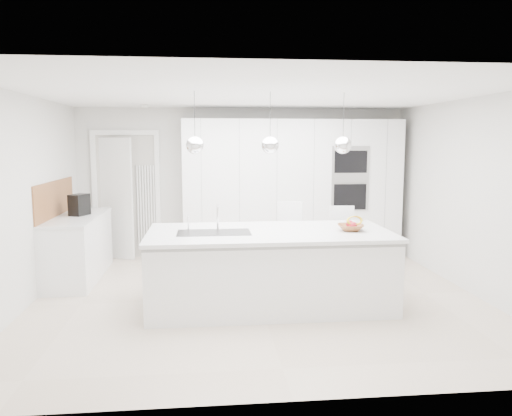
{
  "coord_description": "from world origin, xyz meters",
  "views": [
    {
      "loc": [
        -0.64,
        -5.98,
        1.94
      ],
      "look_at": [
        0.0,
        0.3,
        1.1
      ],
      "focal_mm": 35.0,
      "sensor_mm": 36.0,
      "label": 1
    }
  ],
  "objects": [
    {
      "name": "floor",
      "position": [
        0.0,
        0.0,
        0.0
      ],
      "size": [
        5.5,
        5.5,
        0.0
      ],
      "primitive_type": "plane",
      "color": "beige",
      "rests_on": "ground"
    },
    {
      "name": "wall_back",
      "position": [
        0.0,
        2.5,
        1.25
      ],
      "size": [
        5.5,
        0.0,
        5.5
      ],
      "primitive_type": "plane",
      "rotation": [
        1.57,
        0.0,
        0.0
      ],
      "color": "silver",
      "rests_on": "ground"
    },
    {
      "name": "wall_left",
      "position": [
        -2.75,
        0.0,
        1.25
      ],
      "size": [
        0.0,
        5.0,
        5.0
      ],
      "primitive_type": "plane",
      "rotation": [
        1.57,
        0.0,
        1.57
      ],
      "color": "silver",
      "rests_on": "ground"
    },
    {
      "name": "ceiling",
      "position": [
        0.0,
        0.0,
        2.5
      ],
      "size": [
        5.5,
        5.5,
        0.0
      ],
      "primitive_type": "plane",
      "rotation": [
        3.14,
        0.0,
        0.0
      ],
      "color": "white",
      "rests_on": "wall_back"
    },
    {
      "name": "tall_cabinets",
      "position": [
        0.8,
        2.2,
        1.15
      ],
      "size": [
        3.6,
        0.6,
        2.3
      ],
      "primitive_type": "cube",
      "color": "white",
      "rests_on": "floor"
    },
    {
      "name": "oven_stack",
      "position": [
        1.7,
        1.89,
        1.35
      ],
      "size": [
        0.62,
        0.04,
        1.05
      ],
      "primitive_type": null,
      "color": "#A5A5A8",
      "rests_on": "tall_cabinets"
    },
    {
      "name": "doorway_frame",
      "position": [
        -1.95,
        2.47,
        1.02
      ],
      "size": [
        1.11,
        0.08,
        2.13
      ],
      "primitive_type": null,
      "color": "white",
      "rests_on": "floor"
    },
    {
      "name": "hallway_door",
      "position": [
        -2.2,
        2.42,
        1.0
      ],
      "size": [
        0.76,
        0.38,
        2.0
      ],
      "primitive_type": "cube",
      "rotation": [
        0.0,
        0.0,
        -0.44
      ],
      "color": "white",
      "rests_on": "floor"
    },
    {
      "name": "radiator",
      "position": [
        -1.63,
        2.46,
        0.85
      ],
      "size": [
        0.32,
        0.04,
        1.4
      ],
      "primitive_type": null,
      "color": "white",
      "rests_on": "floor"
    },
    {
      "name": "left_base_cabinets",
      "position": [
        -2.45,
        1.2,
        0.43
      ],
      "size": [
        0.6,
        1.8,
        0.86
      ],
      "primitive_type": "cube",
      "color": "white",
      "rests_on": "floor"
    },
    {
      "name": "left_worktop",
      "position": [
        -2.45,
        1.2,
        0.88
      ],
      "size": [
        0.62,
        1.82,
        0.04
      ],
      "primitive_type": "cube",
      "color": "white",
      "rests_on": "left_base_cabinets"
    },
    {
      "name": "oak_backsplash",
      "position": [
        -2.74,
        1.2,
        1.15
      ],
      "size": [
        0.02,
        1.8,
        0.5
      ],
      "primitive_type": "cube",
      "color": "brown",
      "rests_on": "wall_left"
    },
    {
      "name": "island_base",
      "position": [
        0.1,
        -0.3,
        0.43
      ],
      "size": [
        2.8,
        1.2,
        0.86
      ],
      "primitive_type": "cube",
      "color": "white",
      "rests_on": "floor"
    },
    {
      "name": "island_worktop",
      "position": [
        0.1,
        -0.25,
        0.88
      ],
      "size": [
        2.84,
        1.4,
        0.04
      ],
      "primitive_type": "cube",
      "color": "white",
      "rests_on": "island_base"
    },
    {
      "name": "island_sink",
      "position": [
        -0.55,
        -0.3,
        0.82
      ],
      "size": [
        0.84,
        0.44,
        0.18
      ],
      "primitive_type": null,
      "color": "#3F3F42",
      "rests_on": "island_worktop"
    },
    {
      "name": "island_tap",
      "position": [
        -0.5,
        -0.1,
        1.05
      ],
      "size": [
        0.02,
        0.02,
        0.3
      ],
      "primitive_type": "cylinder",
      "color": "white",
      "rests_on": "island_worktop"
    },
    {
      "name": "pendant_left",
      "position": [
        -0.75,
        -0.3,
        1.9
      ],
      "size": [
        0.2,
        0.2,
        0.2
      ],
      "primitive_type": "sphere",
      "color": "white",
      "rests_on": "ceiling"
    },
    {
      "name": "pendant_mid",
      "position": [
        0.1,
        -0.3,
        1.9
      ],
      "size": [
        0.2,
        0.2,
        0.2
      ],
      "primitive_type": "sphere",
      "color": "white",
      "rests_on": "ceiling"
    },
    {
      "name": "pendant_right",
      "position": [
        0.95,
        -0.3,
        1.9
      ],
      "size": [
        0.2,
        0.2,
        0.2
      ],
      "primitive_type": "sphere",
      "color": "white",
      "rests_on": "ceiling"
    },
    {
      "name": "fruit_bowl",
      "position": [
        1.06,
        -0.34,
        0.94
      ],
      "size": [
        0.35,
        0.35,
        0.08
      ],
      "primitive_type": "imported",
      "rotation": [
        0.0,
        0.0,
        -0.15
      ],
      "color": "brown",
      "rests_on": "island_worktop"
    },
    {
      "name": "espresso_machine",
      "position": [
        -2.43,
        1.27,
        1.05
      ],
      "size": [
        0.28,
        0.33,
        0.3
      ],
      "primitive_type": "cube",
      "rotation": [
        0.0,
        0.0,
        -0.4
      ],
      "color": "black",
      "rests_on": "left_worktop"
    },
    {
      "name": "bar_stool_left",
      "position": [
        0.52,
        0.63,
        0.56
      ],
      "size": [
        0.5,
        0.59,
        1.11
      ],
      "primitive_type": null,
      "rotation": [
        0.0,
        0.0,
        -0.29
      ],
      "color": "white",
      "rests_on": "floor"
    },
    {
      "name": "bar_stool_right",
      "position": [
        1.23,
        0.53,
        0.53
      ],
      "size": [
        0.38,
        0.51,
        1.06
      ],
      "primitive_type": null,
      "rotation": [
        0.0,
        0.0,
        -0.07
      ],
      "color": "white",
      "rests_on": "floor"
    },
    {
      "name": "apple_a",
      "position": [
        1.05,
        -0.3,
        0.97
      ],
      "size": [
        0.09,
        0.09,
        0.09
      ],
      "primitive_type": "sphere",
      "color": "red",
      "rests_on": "fruit_bowl"
    },
    {
      "name": "apple_b",
      "position": [
        1.09,
        -0.36,
        0.97
      ],
      "size": [
        0.08,
        0.08,
        0.08
      ],
      "primitive_type": "sphere",
      "color": "red",
      "rests_on": "fruit_bowl"
    },
    {
      "name": "apple_c",
      "position": [
        1.06,
        -0.39,
        0.97
      ],
      "size": [
        0.09,
        0.09,
        0.09
      ],
      "primitive_type": "sphere",
      "color": "red",
      "rests_on": "fruit_bowl"
    },
    {
      "name": "banana_bunch",
      "position": [
        1.09,
        -0.36,
        1.02
      ],
      "size": [
        0.25,
        0.18,
        0.23
      ],
      "primitive_type": "torus",
      "rotation": [
        1.22,
        0.0,
        0.35
      ],
      "color": "gold",
      "rests_on": "fruit_bowl"
    }
  ]
}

